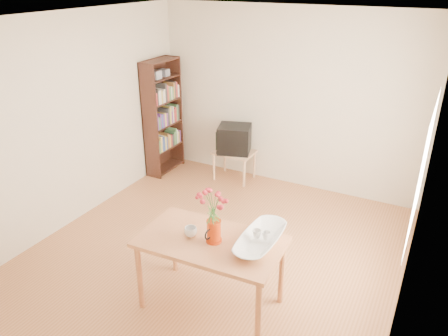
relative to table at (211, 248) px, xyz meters
The scene contains 11 objects.
room 1.00m from the table, 117.03° to the left, with size 4.50×4.50×4.50m.
table is the anchor object (origin of this frame).
tv_stand 2.88m from the table, 112.14° to the left, with size 0.60×0.45×0.46m.
bookshelf 3.30m from the table, 132.48° to the left, with size 0.28×0.70×1.80m.
pitcher 0.19m from the table, ahead, with size 0.15×0.22×0.22m.
flowers 0.48m from the table, ahead, with size 0.25×0.25×0.36m, color #D53243, non-canonical shape.
mug 0.24m from the table, behind, with size 0.12×0.12×0.09m, color white.
bowl 0.56m from the table, 22.39° to the left, with size 0.49×0.49×0.46m, color white.
teacup_a 0.50m from the table, 24.47° to the left, with size 0.07×0.07×0.07m, color white.
teacup_b 0.57m from the table, 22.54° to the left, with size 0.07×0.07×0.06m, color white.
television 2.88m from the table, 112.04° to the left, with size 0.58×0.56×0.41m.
Camera 1 is at (2.06, -3.61, 3.01)m, focal length 35.00 mm.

